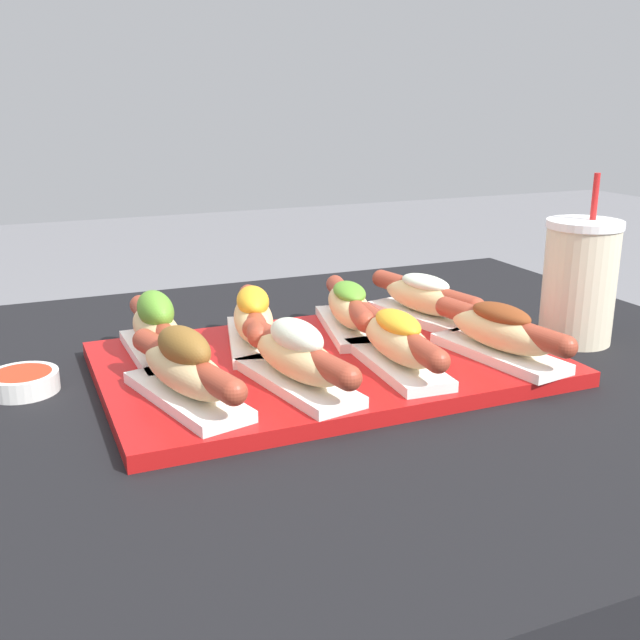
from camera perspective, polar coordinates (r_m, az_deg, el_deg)
patio_table at (r=1.08m, az=-0.91°, el=-22.26°), size 1.20×0.94×0.72m
serving_tray at (r=0.91m, az=0.50°, el=-3.31°), size 0.53×0.34×0.02m
hot_dog_0 at (r=0.77m, az=-10.25°, el=-3.70°), size 0.10×0.21×0.08m
hot_dog_1 at (r=0.80m, az=-1.79°, el=-2.81°), size 0.09×0.21×0.08m
hot_dog_2 at (r=0.86m, az=5.91°, el=-1.60°), size 0.07×0.22×0.07m
hot_dog_3 at (r=0.91m, az=13.55°, el=-0.86°), size 0.09×0.22×0.07m
hot_dog_4 at (r=0.91m, az=-12.35°, el=-0.68°), size 0.06×0.22×0.08m
hot_dog_5 at (r=0.94m, az=-5.11°, el=0.12°), size 0.10×0.21×0.07m
hot_dog_6 at (r=0.99m, az=2.24°, el=0.95°), size 0.10×0.21×0.07m
hot_dog_7 at (r=1.05m, az=7.98°, el=1.70°), size 0.09×0.21×0.06m
sauce_bowl at (r=0.90m, az=-21.71°, el=-4.34°), size 0.08×0.08×0.02m
drink_cup at (r=1.05m, az=19.15°, el=2.79°), size 0.10×0.10×0.22m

